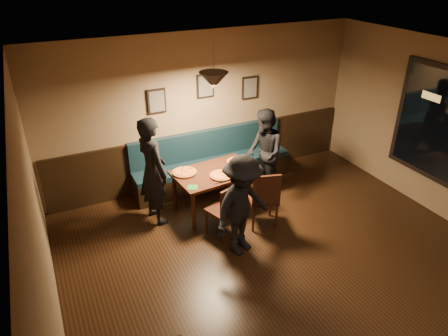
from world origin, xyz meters
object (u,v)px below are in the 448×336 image
(soda_glass, at_px, (256,169))
(chair_near_right, at_px, (263,197))
(diner_right, at_px, (264,153))
(chair_near_left, at_px, (222,209))
(booth_bench, at_px, (213,161))
(tabasco_bottle, at_px, (242,164))
(dining_table, at_px, (215,190))
(diner_left, at_px, (153,171))
(diner_front, at_px, (242,206))

(soda_glass, bearing_deg, chair_near_right, -102.24)
(chair_near_right, distance_m, diner_right, 1.06)
(chair_near_left, relative_size, soda_glass, 5.43)
(chair_near_right, relative_size, soda_glass, 5.97)
(booth_bench, distance_m, chair_near_right, 1.53)
(booth_bench, relative_size, chair_near_right, 3.02)
(chair_near_left, xyz_separation_m, diner_right, (1.22, 0.83, 0.34))
(chair_near_left, xyz_separation_m, tabasco_bottle, (0.69, 0.65, 0.32))
(dining_table, relative_size, tabasco_bottle, 11.78)
(chair_near_right, bearing_deg, dining_table, 139.86)
(chair_near_left, distance_m, chair_near_right, 0.70)
(booth_bench, relative_size, diner_right, 1.90)
(dining_table, height_order, chair_near_left, chair_near_left)
(diner_left, bearing_deg, chair_near_right, -132.82)
(diner_left, bearing_deg, diner_right, -102.59)
(booth_bench, height_order, diner_front, diner_front)
(dining_table, height_order, tabasco_bottle, tabasco_bottle)
(chair_near_right, relative_size, diner_front, 0.64)
(booth_bench, xyz_separation_m, chair_near_left, (-0.51, -1.48, -0.05))
(chair_near_left, bearing_deg, diner_left, 115.53)
(booth_bench, relative_size, diner_front, 1.94)
(chair_near_left, bearing_deg, soda_glass, 6.25)
(diner_front, xyz_separation_m, tabasco_bottle, (0.61, 1.15, -0.00))
(dining_table, bearing_deg, booth_bench, 63.26)
(dining_table, bearing_deg, diner_left, 167.30)
(chair_near_right, relative_size, diner_right, 0.63)
(dining_table, xyz_separation_m, diner_front, (-0.12, -1.19, 0.41))
(tabasco_bottle, bearing_deg, chair_near_right, -89.55)
(chair_near_right, distance_m, diner_left, 1.78)
(chair_near_left, relative_size, diner_front, 0.58)
(diner_left, bearing_deg, diner_front, -158.86)
(tabasco_bottle, bearing_deg, dining_table, 174.93)
(chair_near_left, relative_size, tabasco_bottle, 7.96)
(diner_left, bearing_deg, soda_glass, -119.19)
(diner_left, height_order, soda_glass, diner_left)
(dining_table, relative_size, chair_near_left, 1.48)
(diner_right, distance_m, soda_glass, 0.65)
(diner_right, distance_m, diner_front, 1.75)
(booth_bench, bearing_deg, chair_near_left, -109.07)
(tabasco_bottle, bearing_deg, diner_right, 18.19)
(booth_bench, height_order, chair_near_left, booth_bench)
(chair_near_left, height_order, diner_front, diner_front)
(booth_bench, bearing_deg, chair_near_right, -83.20)
(diner_left, relative_size, soda_glass, 10.77)
(diner_left, distance_m, diner_right, 2.03)
(chair_near_right, xyz_separation_m, soda_glass, (0.09, 0.40, 0.30))
(dining_table, bearing_deg, soda_glass, -35.43)
(chair_near_right, height_order, tabasco_bottle, chair_near_right)
(booth_bench, bearing_deg, tabasco_bottle, -77.97)
(dining_table, distance_m, diner_front, 1.27)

